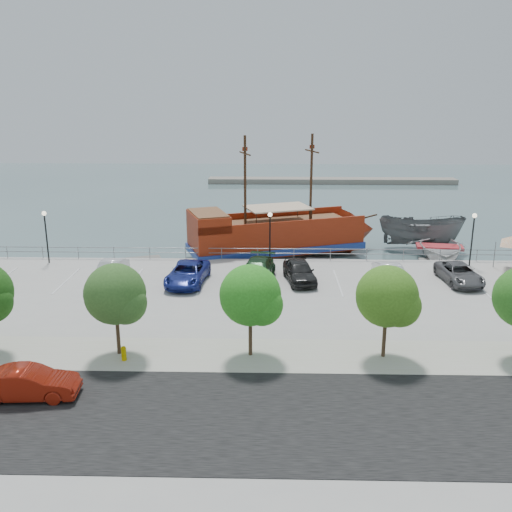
{
  "coord_description": "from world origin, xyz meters",
  "views": [
    {
      "loc": [
        -0.02,
        -37.52,
        13.52
      ],
      "look_at": [
        -1.0,
        2.0,
        2.0
      ],
      "focal_mm": 40.0,
      "sensor_mm": 36.0,
      "label": 1
    }
  ],
  "objects": [
    {
      "name": "parked_car_d",
      "position": [
        -0.94,
        2.22,
        0.79
      ],
      "size": [
        3.06,
        5.75,
        1.59
      ],
      "primitive_type": "imported",
      "rotation": [
        0.0,
        0.0,
        -0.16
      ],
      "color": "#1A3C1F",
      "rests_on": "land_slab"
    },
    {
      "name": "parked_car_c",
      "position": [
        -5.96,
        1.64,
        0.76
      ],
      "size": [
        3.04,
        5.7,
        1.53
      ],
      "primitive_type": "imported",
      "rotation": [
        0.0,
        0.0,
        -0.09
      ],
      "color": "navy",
      "rests_on": "land_slab"
    },
    {
      "name": "patrol_boat",
      "position": [
        14.27,
        15.07,
        0.52
      ],
      "size": [
        8.28,
        4.55,
        3.03
      ],
      "primitive_type": "imported",
      "rotation": [
        0.0,
        0.0,
        1.36
      ],
      "color": "#5E6062",
      "rests_on": "ground"
    },
    {
      "name": "street_sedan",
      "position": [
        -10.93,
        -14.59,
        0.74
      ],
      "size": [
        4.57,
        1.86,
        1.47
      ],
      "primitive_type": "imported",
      "rotation": [
        0.0,
        0.0,
        1.64
      ],
      "color": "maroon",
      "rests_on": "street"
    },
    {
      "name": "parked_car_g",
      "position": [
        13.82,
        2.29,
        0.69
      ],
      "size": [
        2.73,
        5.18,
        1.39
      ],
      "primitive_type": "imported",
      "rotation": [
        0.0,
        0.0,
        0.09
      ],
      "color": "#5B5A5D",
      "rests_on": "land_slab"
    },
    {
      "name": "sidewalk",
      "position": [
        0.0,
        -10.0,
        0.01
      ],
      "size": [
        100.0,
        4.0,
        0.05
      ],
      "primitive_type": "cube",
      "color": "#ACA993",
      "rests_on": "land_slab"
    },
    {
      "name": "lamp_post_right",
      "position": [
        16.0,
        6.5,
        2.94
      ],
      "size": [
        0.36,
        0.36,
        4.28
      ],
      "color": "black",
      "rests_on": "land_slab"
    },
    {
      "name": "ground",
      "position": [
        0.0,
        0.0,
        -1.0
      ],
      "size": [
        160.0,
        160.0,
        0.0
      ],
      "primitive_type": "plane",
      "color": "#436064"
    },
    {
      "name": "parked_car_b",
      "position": [
        -11.69,
        2.01,
        0.74
      ],
      "size": [
        1.8,
        4.57,
        1.48
      ],
      "primitive_type": "imported",
      "rotation": [
        0.0,
        0.0,
        -0.05
      ],
      "color": "silver",
      "rests_on": "land_slab"
    },
    {
      "name": "tree_e",
      "position": [
        6.15,
        -10.07,
        3.3
      ],
      "size": [
        3.3,
        3.2,
        5.0
      ],
      "color": "#473321",
      "rests_on": "sidewalk"
    },
    {
      "name": "fire_hydrant",
      "position": [
        -7.54,
        -10.8,
        0.45
      ],
      "size": [
        0.29,
        0.29,
        0.83
      ],
      "rotation": [
        0.0,
        0.0,
        0.2
      ],
      "color": "#C09E00",
      "rests_on": "sidewalk"
    },
    {
      "name": "lamp_post_left",
      "position": [
        -18.0,
        6.5,
        2.94
      ],
      "size": [
        0.36,
        0.36,
        4.28
      ],
      "color": "black",
      "rests_on": "land_slab"
    },
    {
      "name": "street",
      "position": [
        0.0,
        -16.0,
        0.01
      ],
      "size": [
        100.0,
        8.0,
        0.04
      ],
      "primitive_type": "cube",
      "color": "black",
      "rests_on": "land_slab"
    },
    {
      "name": "dock_west",
      "position": [
        -12.7,
        9.2,
        -0.81
      ],
      "size": [
        6.87,
        4.1,
        0.38
      ],
      "primitive_type": "cube",
      "rotation": [
        0.0,
        0.0,
        0.36
      ],
      "color": "slate",
      "rests_on": "ground"
    },
    {
      "name": "tree_d",
      "position": [
        -0.85,
        -10.07,
        3.3
      ],
      "size": [
        3.3,
        3.2,
        5.0
      ],
      "color": "#473321",
      "rests_on": "sidewalk"
    },
    {
      "name": "tree_c",
      "position": [
        -7.85,
        -10.07,
        3.3
      ],
      "size": [
        3.3,
        3.2,
        5.0
      ],
      "color": "#473321",
      "rests_on": "sidewalk"
    },
    {
      "name": "parked_car_e",
      "position": [
        2.18,
        2.23,
        0.81
      ],
      "size": [
        2.66,
        4.99,
        1.62
      ],
      "primitive_type": "imported",
      "rotation": [
        0.0,
        0.0,
        0.16
      ],
      "color": "black",
      "rests_on": "land_slab"
    },
    {
      "name": "lamp_post_mid",
      "position": [
        0.0,
        6.5,
        2.94
      ],
      "size": [
        0.36,
        0.36,
        4.28
      ],
      "color": "black",
      "rests_on": "land_slab"
    },
    {
      "name": "dock_east",
      "position": [
        16.17,
        9.2,
        -0.81
      ],
      "size": [
        6.98,
        3.33,
        0.38
      ],
      "primitive_type": "cube",
      "rotation": [
        0.0,
        0.0,
        -0.22
      ],
      "color": "slate",
      "rests_on": "ground"
    },
    {
      "name": "parked_car_f",
      "position": [
        8.72,
        1.59,
        0.74
      ],
      "size": [
        2.14,
        4.68,
        1.49
      ],
      "primitive_type": "imported",
      "rotation": [
        0.0,
        0.0,
        0.13
      ],
      "color": "white",
      "rests_on": "land_slab"
    },
    {
      "name": "dock_mid",
      "position": [
        6.66,
        9.2,
        -0.8
      ],
      "size": [
        7.24,
        2.65,
        0.41
      ],
      "primitive_type": "cube",
      "rotation": [
        0.0,
        0.0,
        -0.09
      ],
      "color": "gray",
      "rests_on": "ground"
    },
    {
      "name": "seawall_railing",
      "position": [
        0.0,
        7.8,
        0.53
      ],
      "size": [
        50.0,
        0.06,
        1.0
      ],
      "color": "gray",
      "rests_on": "land_slab"
    },
    {
      "name": "speedboat",
      "position": [
        15.15,
        11.85,
        -0.21
      ],
      "size": [
        6.46,
        8.31,
        1.58
      ],
      "primitive_type": "imported",
      "rotation": [
        0.0,
        0.0,
        -0.14
      ],
      "color": "silver",
      "rests_on": "ground"
    },
    {
      "name": "far_shore",
      "position": [
        10.0,
        55.0,
        -0.6
      ],
      "size": [
        40.0,
        3.0,
        0.8
      ],
      "primitive_type": "cube",
      "color": "gray",
      "rests_on": "ground"
    },
    {
      "name": "pirate_ship",
      "position": [
        1.74,
        12.77,
        0.9
      ],
      "size": [
        18.29,
        10.54,
        11.36
      ],
      "rotation": [
        0.0,
        0.0,
        0.35
      ],
      "color": "maroon",
      "rests_on": "ground"
    }
  ]
}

